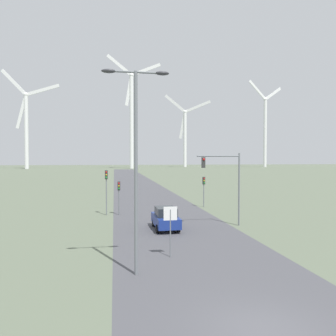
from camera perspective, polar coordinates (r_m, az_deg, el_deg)
name	(u,v)px	position (r m, az deg, el deg)	size (l,w,h in m)	color
ground_plane	(263,330)	(12.66, 16.15, -25.54)	(600.00, 600.00, 0.00)	#5B6651
road_surface	(142,191)	(58.64, -4.53, -4.01)	(10.00, 240.00, 0.01)	#47474C
streetlamp	(136,147)	(16.19, -5.62, 3.61)	(3.32, 0.32, 10.10)	slate
stop_sign_near	(170,222)	(19.37, 0.42, -9.35)	(0.81, 0.07, 2.97)	slate
traffic_light_post_near_left	(119,190)	(33.90, -8.55, -3.87)	(0.28, 0.34, 3.44)	slate
traffic_light_post_near_right	(204,185)	(39.16, 6.26, -2.94)	(0.28, 0.34, 3.61)	slate
traffic_light_post_mid_left	(106,183)	(33.85, -10.69, -2.51)	(0.28, 0.34, 4.59)	slate
traffic_light_mast_overhead	(225,175)	(28.35, 9.93, -1.21)	(3.81, 0.35, 6.24)	slate
car_approaching	(166,218)	(26.99, -0.43, -8.73)	(1.92, 4.15, 1.83)	navy
wind_turbine_left	(26,122)	(202.78, -23.45, 7.29)	(32.98, 7.70, 56.45)	white
wind_turbine_center	(132,113)	(195.52, -6.37, 9.52)	(31.48, 4.38, 66.69)	white
wind_turbine_right	(185,132)	(229.91, 2.98, 6.25)	(29.62, 15.08, 51.24)	white
wind_turbine_far_right	(265,125)	(240.15, 16.57, 7.14)	(31.81, 17.37, 58.23)	white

